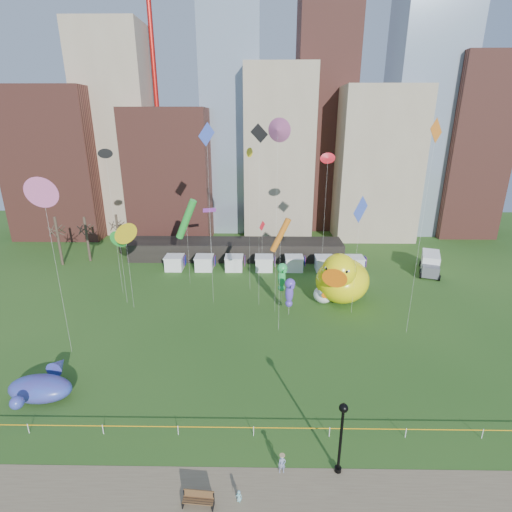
{
  "coord_description": "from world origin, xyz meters",
  "views": [
    {
      "loc": [
        0.55,
        -24.07,
        23.66
      ],
      "look_at": [
        0.06,
        8.97,
        12.0
      ],
      "focal_mm": 27.0,
      "sensor_mm": 36.0,
      "label": 1
    }
  ],
  "objects_px": {
    "seahorse_purple": "(289,290)",
    "toddler": "(239,496)",
    "box_truck": "(430,263)",
    "whale_inflatable": "(42,386)",
    "big_duck": "(342,278)",
    "woman": "(282,464)",
    "small_duck": "(323,294)",
    "lamppost": "(341,430)",
    "park_bench": "(198,499)",
    "seahorse_green": "(282,275)"
  },
  "relations": [
    {
      "from": "big_duck",
      "to": "park_bench",
      "type": "bearing_deg",
      "value": -92.73
    },
    {
      "from": "seahorse_purple",
      "to": "box_truck",
      "type": "xyz_separation_m",
      "value": [
        24.2,
        15.25,
        -1.86
      ]
    },
    {
      "from": "woman",
      "to": "box_truck",
      "type": "bearing_deg",
      "value": 47.88
    },
    {
      "from": "whale_inflatable",
      "to": "big_duck",
      "type": "bearing_deg",
      "value": 36.83
    },
    {
      "from": "woman",
      "to": "seahorse_purple",
      "type": "bearing_deg",
      "value": 76.98
    },
    {
      "from": "big_duck",
      "to": "small_duck",
      "type": "height_order",
      "value": "big_duck"
    },
    {
      "from": "park_bench",
      "to": "box_truck",
      "type": "height_order",
      "value": "box_truck"
    },
    {
      "from": "whale_inflatable",
      "to": "box_truck",
      "type": "relative_size",
      "value": 0.98
    },
    {
      "from": "big_duck",
      "to": "seahorse_green",
      "type": "bearing_deg",
      "value": -150.87
    },
    {
      "from": "whale_inflatable",
      "to": "woman",
      "type": "height_order",
      "value": "whale_inflatable"
    },
    {
      "from": "seahorse_green",
      "to": "park_bench",
      "type": "xyz_separation_m",
      "value": [
        -6.74,
        -29.32,
        -3.66
      ]
    },
    {
      "from": "whale_inflatable",
      "to": "small_duck",
      "type": "bearing_deg",
      "value": 38.5
    },
    {
      "from": "park_bench",
      "to": "box_truck",
      "type": "distance_m",
      "value": 52.21
    },
    {
      "from": "whale_inflatable",
      "to": "woman",
      "type": "distance_m",
      "value": 22.5
    },
    {
      "from": "seahorse_purple",
      "to": "woman",
      "type": "distance_m",
      "value": 23.85
    },
    {
      "from": "woman",
      "to": "toddler",
      "type": "distance_m",
      "value": 3.7
    },
    {
      "from": "small_duck",
      "to": "seahorse_purple",
      "type": "bearing_deg",
      "value": -146.02
    },
    {
      "from": "lamppost",
      "to": "toddler",
      "type": "bearing_deg",
      "value": -161.01
    },
    {
      "from": "seahorse_purple",
      "to": "woman",
      "type": "xyz_separation_m",
      "value": [
        -2.04,
        -23.62,
        -2.65
      ]
    },
    {
      "from": "whale_inflatable",
      "to": "woman",
      "type": "xyz_separation_m",
      "value": [
        21.19,
        -7.57,
        -0.4
      ]
    },
    {
      "from": "woman",
      "to": "whale_inflatable",
      "type": "bearing_deg",
      "value": 152.23
    },
    {
      "from": "whale_inflatable",
      "to": "woman",
      "type": "relative_size",
      "value": 4.98
    },
    {
      "from": "small_duck",
      "to": "lamppost",
      "type": "height_order",
      "value": "lamppost"
    },
    {
      "from": "seahorse_purple",
      "to": "toddler",
      "type": "distance_m",
      "value": 26.49
    },
    {
      "from": "woman",
      "to": "park_bench",
      "type": "bearing_deg",
      "value": -163.31
    },
    {
      "from": "seahorse_green",
      "to": "box_truck",
      "type": "xyz_separation_m",
      "value": [
        25.03,
        12.1,
        -2.67
      ]
    },
    {
      "from": "seahorse_green",
      "to": "box_truck",
      "type": "distance_m",
      "value": 27.93
    },
    {
      "from": "big_duck",
      "to": "box_truck",
      "type": "xyz_separation_m",
      "value": [
        16.87,
        11.31,
        -1.92
      ]
    },
    {
      "from": "seahorse_green",
      "to": "whale_inflatable",
      "type": "xyz_separation_m",
      "value": [
        -22.4,
        -19.19,
        -3.07
      ]
    },
    {
      "from": "box_truck",
      "to": "lamppost",
      "type": "bearing_deg",
      "value": -99.08
    },
    {
      "from": "box_truck",
      "to": "big_duck",
      "type": "bearing_deg",
      "value": -125.37
    },
    {
      "from": "seahorse_purple",
      "to": "park_bench",
      "type": "distance_m",
      "value": 27.39
    },
    {
      "from": "seahorse_green",
      "to": "whale_inflatable",
      "type": "distance_m",
      "value": 29.65
    },
    {
      "from": "park_bench",
      "to": "toddler",
      "type": "distance_m",
      "value": 2.63
    },
    {
      "from": "small_duck",
      "to": "lamppost",
      "type": "distance_m",
      "value": 27.29
    },
    {
      "from": "big_duck",
      "to": "seahorse_green",
      "type": "distance_m",
      "value": 8.23
    },
    {
      "from": "toddler",
      "to": "box_truck",
      "type": "bearing_deg",
      "value": 72.42
    },
    {
      "from": "park_bench",
      "to": "box_truck",
      "type": "xyz_separation_m",
      "value": [
        31.77,
        41.42,
        0.99
      ]
    },
    {
      "from": "small_duck",
      "to": "seahorse_purple",
      "type": "xyz_separation_m",
      "value": [
        -4.92,
        -3.55,
        2.16
      ]
    },
    {
      "from": "park_bench",
      "to": "woman",
      "type": "relative_size",
      "value": 1.39
    },
    {
      "from": "seahorse_green",
      "to": "lamppost",
      "type": "relative_size",
      "value": 0.98
    },
    {
      "from": "big_duck",
      "to": "box_truck",
      "type": "relative_size",
      "value": 1.43
    },
    {
      "from": "whale_inflatable",
      "to": "box_truck",
      "type": "xyz_separation_m",
      "value": [
        47.43,
        31.29,
        0.4
      ]
    },
    {
      "from": "small_duck",
      "to": "seahorse_green",
      "type": "distance_m",
      "value": 6.48
    },
    {
      "from": "box_truck",
      "to": "woman",
      "type": "height_order",
      "value": "box_truck"
    },
    {
      "from": "box_truck",
      "to": "woman",
      "type": "distance_m",
      "value": 46.9
    },
    {
      "from": "seahorse_purple",
      "to": "park_bench",
      "type": "relative_size",
      "value": 2.43
    },
    {
      "from": "toddler",
      "to": "whale_inflatable",
      "type": "bearing_deg",
      "value": 169.53
    },
    {
      "from": "park_bench",
      "to": "whale_inflatable",
      "type": "bearing_deg",
      "value": 151.81
    },
    {
      "from": "whale_inflatable",
      "to": "park_bench",
      "type": "height_order",
      "value": "whale_inflatable"
    }
  ]
}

